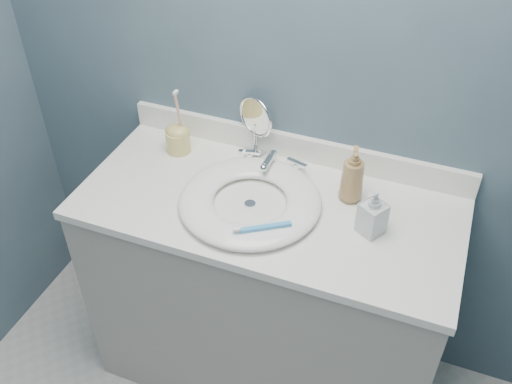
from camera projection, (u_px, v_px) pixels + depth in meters
The scene contains 12 objects.
back_wall at pixel (300, 73), 1.80m from camera, with size 2.20×0.02×2.40m, color #415361.
vanity_cabinet at pixel (266, 297), 2.10m from camera, with size 1.20×0.55×0.85m, color #A09B93.
countertop at pixel (268, 207), 1.81m from camera, with size 1.22×0.57×0.03m, color white.
backsplash at pixel (295, 147), 1.96m from camera, with size 1.22×0.02×0.09m, color white.
basin at pixel (250, 201), 1.79m from camera, with size 0.45×0.45×0.04m, color white, non-canonical shape.
drain at pixel (250, 204), 1.79m from camera, with size 0.04×0.04×0.01m, color silver.
faucet at pixel (272, 163), 1.92m from camera, with size 0.25×0.13×0.07m.
makeup_mirror at pixel (256, 123), 1.94m from camera, with size 0.14×0.09×0.22m.
soap_bottle_amber at pixel (353, 174), 1.76m from camera, with size 0.08×0.08×0.20m, color #9B7446.
soap_bottle_clear at pixel (373, 212), 1.66m from camera, with size 0.07×0.07×0.15m, color silver.
toothbrush_holder at pixel (178, 137), 1.99m from camera, with size 0.09×0.09×0.25m.
toothbrush_lying at pixel (263, 228), 1.65m from camera, with size 0.15×0.11×0.02m.
Camera 1 is at (0.46, -0.31, 2.06)m, focal length 40.00 mm.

